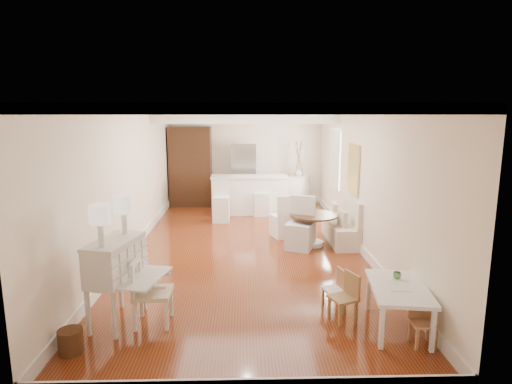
{
  "coord_description": "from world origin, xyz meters",
  "views": [
    {
      "loc": [
        -0.04,
        -8.22,
        2.73
      ],
      "look_at": [
        0.2,
        0.3,
        1.12
      ],
      "focal_mm": 30.0,
      "sensor_mm": 36.0,
      "label": 1
    }
  ],
  "objects_px": {
    "kids_chair_c": "(423,322)",
    "bar_stool_right": "(261,197)",
    "slip_chair_near": "(300,223)",
    "breakfast_counter": "(250,195)",
    "pantry_cabinet": "(191,167)",
    "slip_chair_far": "(283,215)",
    "secretary_bureau": "(117,281)",
    "kids_table": "(398,307)",
    "kids_chair_b": "(334,289)",
    "wicker_basket": "(71,341)",
    "dining_table": "(313,230)",
    "kids_chair_a": "(343,297)",
    "fridge": "(256,175)",
    "bar_stool_left": "(221,202)",
    "sideboard": "(298,192)",
    "gustavian_armchair": "(153,292)"
  },
  "relations": [
    {
      "from": "kids_chair_c",
      "to": "bar_stool_right",
      "type": "relative_size",
      "value": 0.58
    },
    {
      "from": "slip_chair_near",
      "to": "breakfast_counter",
      "type": "xyz_separation_m",
      "value": [
        -0.97,
        3.07,
        -0.01
      ]
    },
    {
      "from": "pantry_cabinet",
      "to": "slip_chair_far",
      "type": "bearing_deg",
      "value": -53.7
    },
    {
      "from": "slip_chair_far",
      "to": "pantry_cabinet",
      "type": "bearing_deg",
      "value": -74.04
    },
    {
      "from": "secretary_bureau",
      "to": "bar_stool_right",
      "type": "height_order",
      "value": "secretary_bureau"
    },
    {
      "from": "kids_table",
      "to": "kids_chair_b",
      "type": "bearing_deg",
      "value": 139.5
    },
    {
      "from": "secretary_bureau",
      "to": "pantry_cabinet",
      "type": "xyz_separation_m",
      "value": [
        0.1,
        7.14,
        0.59
      ]
    },
    {
      "from": "wicker_basket",
      "to": "breakfast_counter",
      "type": "distance_m",
      "value": 7.11
    },
    {
      "from": "wicker_basket",
      "to": "kids_chair_c",
      "type": "height_order",
      "value": "kids_chair_c"
    },
    {
      "from": "dining_table",
      "to": "kids_chair_a",
      "type": "bearing_deg",
      "value": -92.21
    },
    {
      "from": "pantry_cabinet",
      "to": "fridge",
      "type": "xyz_separation_m",
      "value": [
        1.9,
        -0.03,
        -0.25
      ]
    },
    {
      "from": "kids_chair_b",
      "to": "bar_stool_left",
      "type": "distance_m",
      "value": 5.2
    },
    {
      "from": "slip_chair_near",
      "to": "bar_stool_right",
      "type": "height_order",
      "value": "slip_chair_near"
    },
    {
      "from": "sideboard",
      "to": "slip_chair_far",
      "type": "bearing_deg",
      "value": -79.61
    },
    {
      "from": "kids_chair_a",
      "to": "bar_stool_right",
      "type": "bearing_deg",
      "value": 165.63
    },
    {
      "from": "wicker_basket",
      "to": "kids_table",
      "type": "bearing_deg",
      "value": 6.53
    },
    {
      "from": "breakfast_counter",
      "to": "bar_stool_left",
      "type": "height_order",
      "value": "breakfast_counter"
    },
    {
      "from": "secretary_bureau",
      "to": "breakfast_counter",
      "type": "distance_m",
      "value": 6.32
    },
    {
      "from": "wicker_basket",
      "to": "slip_chair_far",
      "type": "bearing_deg",
      "value": 58.08
    },
    {
      "from": "slip_chair_near",
      "to": "bar_stool_right",
      "type": "relative_size",
      "value": 1.07
    },
    {
      "from": "slip_chair_near",
      "to": "kids_table",
      "type": "bearing_deg",
      "value": -53.28
    },
    {
      "from": "kids_table",
      "to": "fridge",
      "type": "xyz_separation_m",
      "value": [
        -1.6,
        7.37,
        0.61
      ]
    },
    {
      "from": "fridge",
      "to": "secretary_bureau",
      "type": "bearing_deg",
      "value": -105.72
    },
    {
      "from": "gustavian_armchair",
      "to": "pantry_cabinet",
      "type": "distance_m",
      "value": 7.23
    },
    {
      "from": "wicker_basket",
      "to": "kids_chair_c",
      "type": "relative_size",
      "value": 0.48
    },
    {
      "from": "kids_table",
      "to": "kids_chair_c",
      "type": "bearing_deg",
      "value": -68.35
    },
    {
      "from": "secretary_bureau",
      "to": "bar_stool_left",
      "type": "distance_m",
      "value": 5.3
    },
    {
      "from": "slip_chair_near",
      "to": "slip_chair_far",
      "type": "distance_m",
      "value": 0.91
    },
    {
      "from": "slip_chair_far",
      "to": "breakfast_counter",
      "type": "bearing_deg",
      "value": -92.46
    },
    {
      "from": "kids_chair_b",
      "to": "slip_chair_near",
      "type": "bearing_deg",
      "value": 168.66
    },
    {
      "from": "kids_chair_c",
      "to": "slip_chair_far",
      "type": "height_order",
      "value": "slip_chair_far"
    },
    {
      "from": "dining_table",
      "to": "bar_stool_right",
      "type": "xyz_separation_m",
      "value": [
        -0.97,
        2.65,
        0.16
      ]
    },
    {
      "from": "dining_table",
      "to": "pantry_cabinet",
      "type": "relative_size",
      "value": 0.42
    },
    {
      "from": "fridge",
      "to": "slip_chair_far",
      "type": "bearing_deg",
      "value": -81.08
    },
    {
      "from": "kids_table",
      "to": "fridge",
      "type": "distance_m",
      "value": 7.57
    },
    {
      "from": "kids_chair_a",
      "to": "slip_chair_near",
      "type": "xyz_separation_m",
      "value": [
        -0.18,
        3.03,
        0.2
      ]
    },
    {
      "from": "dining_table",
      "to": "bar_stool_right",
      "type": "distance_m",
      "value": 2.83
    },
    {
      "from": "secretary_bureau",
      "to": "fridge",
      "type": "bearing_deg",
      "value": 87.33
    },
    {
      "from": "slip_chair_near",
      "to": "bar_stool_right",
      "type": "bearing_deg",
      "value": 125.45
    },
    {
      "from": "kids_chair_b",
      "to": "gustavian_armchair",
      "type": "bearing_deg",
      "value": -95.54
    },
    {
      "from": "bar_stool_left",
      "to": "dining_table",
      "type": "bearing_deg",
      "value": -44.73
    },
    {
      "from": "secretary_bureau",
      "to": "bar_stool_left",
      "type": "xyz_separation_m",
      "value": [
        1.07,
        5.19,
        -0.05
      ]
    },
    {
      "from": "kids_table",
      "to": "breakfast_counter",
      "type": "height_order",
      "value": "breakfast_counter"
    },
    {
      "from": "fridge",
      "to": "sideboard",
      "type": "relative_size",
      "value": 1.88
    },
    {
      "from": "breakfast_counter",
      "to": "slip_chair_far",
      "type": "bearing_deg",
      "value": -72.12
    },
    {
      "from": "sideboard",
      "to": "kids_chair_b",
      "type": "bearing_deg",
      "value": -68.93
    },
    {
      "from": "kids_table",
      "to": "breakfast_counter",
      "type": "xyz_separation_m",
      "value": [
        -1.8,
        6.32,
        0.23
      ]
    },
    {
      "from": "slip_chair_far",
      "to": "breakfast_counter",
      "type": "xyz_separation_m",
      "value": [
        -0.71,
        2.2,
        0.04
      ]
    },
    {
      "from": "kids_chair_a",
      "to": "slip_chair_near",
      "type": "distance_m",
      "value": 3.04
    },
    {
      "from": "kids_table",
      "to": "bar_stool_right",
      "type": "xyz_separation_m",
      "value": [
        -1.5,
        6.11,
        0.21
      ]
    }
  ]
}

